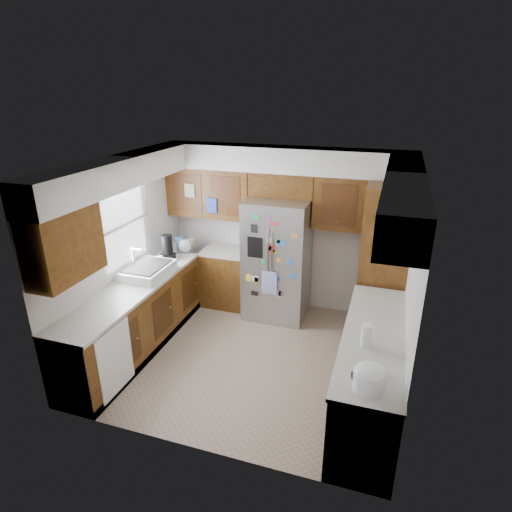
# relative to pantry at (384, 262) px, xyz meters

# --- Properties ---
(floor) EXTENTS (3.60, 3.60, 0.00)m
(floor) POSITION_rel_pantry_xyz_m (-1.50, -1.15, -1.07)
(floor) COLOR tan
(floor) RESTS_ON ground
(room_shell) EXTENTS (3.64, 3.24, 2.52)m
(room_shell) POSITION_rel_pantry_xyz_m (-1.61, -0.79, 0.75)
(room_shell) COLOR beige
(room_shell) RESTS_ON ground
(left_counter_run) EXTENTS (1.36, 3.20, 0.92)m
(left_counter_run) POSITION_rel_pantry_xyz_m (-2.86, -1.12, -0.65)
(left_counter_run) COLOR #3F230C
(left_counter_run) RESTS_ON ground
(right_counter_run) EXTENTS (0.63, 2.25, 0.92)m
(right_counter_run) POSITION_rel_pantry_xyz_m (0.00, -1.62, -0.65)
(right_counter_run) COLOR #3F230C
(right_counter_run) RESTS_ON ground
(pantry) EXTENTS (0.60, 0.90, 2.15)m
(pantry) POSITION_rel_pantry_xyz_m (0.00, 0.00, 0.00)
(pantry) COLOR #3F230C
(pantry) RESTS_ON ground
(fridge) EXTENTS (0.90, 0.79, 1.80)m
(fridge) POSITION_rel_pantry_xyz_m (-1.50, 0.05, -0.17)
(fridge) COLOR #A1A1A6
(fridge) RESTS_ON ground
(bridge_cabinet) EXTENTS (0.96, 0.34, 0.35)m
(bridge_cabinet) POSITION_rel_pantry_xyz_m (-1.50, 0.28, 0.90)
(bridge_cabinet) COLOR #3F230C
(bridge_cabinet) RESTS_ON fridge
(fridge_top_items) EXTENTS (0.91, 0.35, 0.29)m
(fridge_top_items) POSITION_rel_pantry_xyz_m (-1.65, 0.26, 1.20)
(fridge_top_items) COLOR blue
(fridge_top_items) RESTS_ON bridge_cabinet
(sink_assembly) EXTENTS (0.52, 0.70, 0.37)m
(sink_assembly) POSITION_rel_pantry_xyz_m (-3.00, -1.05, -0.09)
(sink_assembly) COLOR white
(sink_assembly) RESTS_ON left_counter_run
(left_counter_clutter) EXTENTS (0.31, 0.81, 0.38)m
(left_counter_clutter) POSITION_rel_pantry_xyz_m (-2.98, -0.29, -0.02)
(left_counter_clutter) COLOR black
(left_counter_clutter) RESTS_ON left_counter_run
(rice_cooker) EXTENTS (0.28, 0.27, 0.24)m
(rice_cooker) POSITION_rel_pantry_xyz_m (-0.00, -2.52, -0.03)
(rice_cooker) COLOR white
(rice_cooker) RESTS_ON right_counter_run
(paper_towel) EXTENTS (0.11, 0.11, 0.24)m
(paper_towel) POSITION_rel_pantry_xyz_m (-0.07, -1.87, -0.04)
(paper_towel) COLOR white
(paper_towel) RESTS_ON right_counter_run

